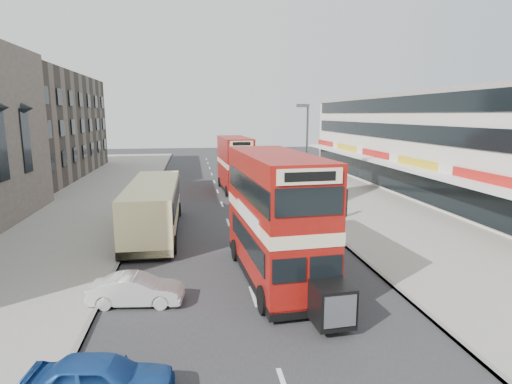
{
  "coord_description": "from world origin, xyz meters",
  "views": [
    {
      "loc": [
        -2.32,
        -13.88,
        7.35
      ],
      "look_at": [
        0.74,
        6.15,
        3.57
      ],
      "focal_mm": 29.35,
      "sensor_mm": 36.0,
      "label": 1
    }
  ],
  "objects_px": {
    "street_lamp": "(306,147)",
    "car_left_front": "(136,290)",
    "car_right_b": "(278,192)",
    "pedestrian_near": "(341,204)",
    "bus_main": "(276,217)",
    "bus_second": "(235,164)",
    "coach": "(154,206)",
    "cyclist": "(268,195)",
    "car_left_near": "(101,380)",
    "car_right_a": "(290,203)"
  },
  "relations": [
    {
      "from": "coach",
      "to": "pedestrian_near",
      "type": "xyz_separation_m",
      "value": [
        12.77,
        1.68,
        -0.67
      ]
    },
    {
      "from": "car_left_front",
      "to": "car_right_a",
      "type": "distance_m",
      "value": 17.76
    },
    {
      "from": "car_right_a",
      "to": "car_left_near",
      "type": "bearing_deg",
      "value": -22.24
    },
    {
      "from": "car_left_front",
      "to": "pedestrian_near",
      "type": "relative_size",
      "value": 1.94
    },
    {
      "from": "bus_second",
      "to": "car_left_near",
      "type": "bearing_deg",
      "value": 74.64
    },
    {
      "from": "bus_main",
      "to": "cyclist",
      "type": "bearing_deg",
      "value": -103.19
    },
    {
      "from": "bus_main",
      "to": "pedestrian_near",
      "type": "distance_m",
      "value": 12.26
    },
    {
      "from": "pedestrian_near",
      "to": "cyclist",
      "type": "distance_m",
      "value": 6.9
    },
    {
      "from": "bus_main",
      "to": "coach",
      "type": "xyz_separation_m",
      "value": [
        -6.03,
        8.4,
        -1.15
      ]
    },
    {
      "from": "bus_main",
      "to": "street_lamp",
      "type": "bearing_deg",
      "value": -114.28
    },
    {
      "from": "bus_second",
      "to": "car_right_b",
      "type": "bearing_deg",
      "value": 124.64
    },
    {
      "from": "street_lamp",
      "to": "bus_second",
      "type": "bearing_deg",
      "value": 120.22
    },
    {
      "from": "car_right_b",
      "to": "car_right_a",
      "type": "bearing_deg",
      "value": -5.11
    },
    {
      "from": "bus_second",
      "to": "coach",
      "type": "relative_size",
      "value": 0.82
    },
    {
      "from": "car_right_a",
      "to": "car_left_front",
      "type": "bearing_deg",
      "value": -29.68
    },
    {
      "from": "pedestrian_near",
      "to": "coach",
      "type": "bearing_deg",
      "value": -13.88
    },
    {
      "from": "car_left_near",
      "to": "car_left_front",
      "type": "distance_m",
      "value": 5.73
    },
    {
      "from": "car_right_a",
      "to": "cyclist",
      "type": "bearing_deg",
      "value": -148.59
    },
    {
      "from": "car_left_near",
      "to": "pedestrian_near",
      "type": "relative_size",
      "value": 2.02
    },
    {
      "from": "street_lamp",
      "to": "bus_main",
      "type": "relative_size",
      "value": 0.81
    },
    {
      "from": "street_lamp",
      "to": "car_left_front",
      "type": "xyz_separation_m",
      "value": [
        -11.15,
        -16.0,
        -4.19
      ]
    },
    {
      "from": "bus_main",
      "to": "pedestrian_near",
      "type": "relative_size",
      "value": 5.41
    },
    {
      "from": "street_lamp",
      "to": "car_left_near",
      "type": "relative_size",
      "value": 2.16
    },
    {
      "from": "bus_second",
      "to": "pedestrian_near",
      "type": "height_order",
      "value": "bus_second"
    },
    {
      "from": "cyclist",
      "to": "street_lamp",
      "type": "bearing_deg",
      "value": -30.91
    },
    {
      "from": "street_lamp",
      "to": "cyclist",
      "type": "relative_size",
      "value": 3.51
    },
    {
      "from": "bus_main",
      "to": "bus_second",
      "type": "xyz_separation_m",
      "value": [
        0.5,
        22.48,
        -0.26
      ]
    },
    {
      "from": "bus_main",
      "to": "bus_second",
      "type": "relative_size",
      "value": 1.1
    },
    {
      "from": "bus_main",
      "to": "car_left_front",
      "type": "height_order",
      "value": "bus_main"
    },
    {
      "from": "car_left_front",
      "to": "pedestrian_near",
      "type": "xyz_separation_m",
      "value": [
        12.62,
        11.8,
        0.48
      ]
    },
    {
      "from": "cyclist",
      "to": "car_left_front",
      "type": "bearing_deg",
      "value": -122.61
    },
    {
      "from": "street_lamp",
      "to": "pedestrian_near",
      "type": "height_order",
      "value": "street_lamp"
    },
    {
      "from": "car_right_b",
      "to": "cyclist",
      "type": "height_order",
      "value": "cyclist"
    },
    {
      "from": "coach",
      "to": "car_right_b",
      "type": "relative_size",
      "value": 2.61
    },
    {
      "from": "bus_main",
      "to": "car_left_front",
      "type": "distance_m",
      "value": 6.54
    },
    {
      "from": "car_left_near",
      "to": "coach",
      "type": "bearing_deg",
      "value": 7.1
    },
    {
      "from": "car_right_b",
      "to": "pedestrian_near",
      "type": "height_order",
      "value": "pedestrian_near"
    },
    {
      "from": "pedestrian_near",
      "to": "street_lamp",
      "type": "bearing_deg",
      "value": -92.15
    },
    {
      "from": "car_right_a",
      "to": "car_right_b",
      "type": "xyz_separation_m",
      "value": [
        0.13,
        4.89,
        0.0
      ]
    },
    {
      "from": "car_right_a",
      "to": "pedestrian_near",
      "type": "height_order",
      "value": "pedestrian_near"
    },
    {
      "from": "street_lamp",
      "to": "car_left_front",
      "type": "bearing_deg",
      "value": -124.88
    },
    {
      "from": "bus_main",
      "to": "car_right_b",
      "type": "relative_size",
      "value": 2.35
    },
    {
      "from": "street_lamp",
      "to": "bus_main",
      "type": "height_order",
      "value": "street_lamp"
    },
    {
      "from": "bus_main",
      "to": "car_right_b",
      "type": "distance_m",
      "value": 18.64
    },
    {
      "from": "car_right_b",
      "to": "coach",
      "type": "bearing_deg",
      "value": -49.25
    },
    {
      "from": "car_right_b",
      "to": "pedestrian_near",
      "type": "bearing_deg",
      "value": 16.02
    },
    {
      "from": "car_left_front",
      "to": "cyclist",
      "type": "bearing_deg",
      "value": -19.1
    },
    {
      "from": "car_left_near",
      "to": "car_left_front",
      "type": "bearing_deg",
      "value": 5.43
    },
    {
      "from": "cyclist",
      "to": "car_right_b",
      "type": "bearing_deg",
      "value": 55.06
    },
    {
      "from": "bus_second",
      "to": "cyclist",
      "type": "height_order",
      "value": "bus_second"
    }
  ]
}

